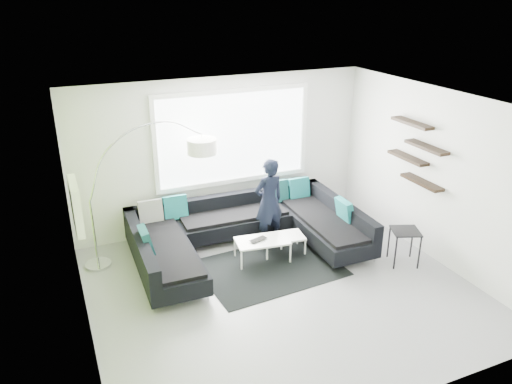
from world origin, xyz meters
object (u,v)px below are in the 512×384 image
person (269,201)px  coffee_table (273,246)px  sectional_sofa (248,235)px  arc_lamp (90,201)px  laptop (260,241)px  side_table (404,247)px

person → coffee_table: bearing=63.6°
sectional_sofa → arc_lamp: 2.60m
coffee_table → laptop: (-0.27, -0.07, 0.20)m
sectional_sofa → person: size_ratio=2.45×
coffee_table → person: (0.16, 0.51, 0.59)m
coffee_table → arc_lamp: 3.03m
sectional_sofa → side_table: bearing=-29.3°
coffee_table → arc_lamp: arc_lamp is taller
side_table → coffee_table: bearing=150.6°
sectional_sofa → person: (0.50, 0.26, 0.42)m
laptop → arc_lamp: bearing=143.7°
arc_lamp → laptop: arc_lamp is taller
sectional_sofa → laptop: (0.08, -0.32, 0.02)m
coffee_table → side_table: 2.15m
arc_lamp → side_table: bearing=-20.4°
sectional_sofa → arc_lamp: (-2.41, 0.59, 0.79)m
sectional_sofa → laptop: sectional_sofa is taller
arc_lamp → person: bearing=-4.6°
person → laptop: person is taller
sectional_sofa → coffee_table: (0.34, -0.25, -0.17)m
person → sectional_sofa: bearing=18.5°
person → arc_lamp: bearing=-15.7°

